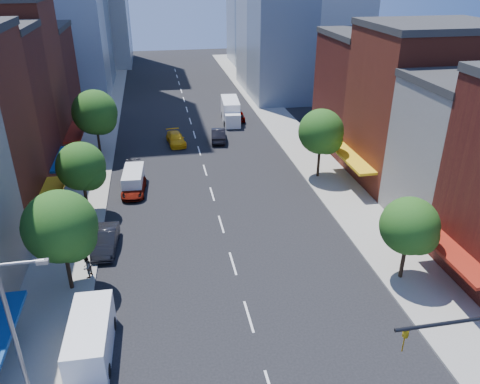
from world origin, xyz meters
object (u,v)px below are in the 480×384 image
object	(u,v)px
parked_car_rear	(133,172)
cargo_van_near	(90,340)
parked_car_second	(105,240)
traffic_car_oncoming	(218,135)
pedestrian_far	(87,267)
parked_car_third	(134,188)
taxi	(176,139)
traffic_car_far	(238,116)
box_truck	(231,111)
cargo_van_far	(134,180)

from	to	relation	value
parked_car_rear	cargo_van_near	world-z (taller)	cargo_van_near
parked_car_second	traffic_car_oncoming	bearing A→B (deg)	65.80
parked_car_rear	pedestrian_far	xyz separation A→B (m)	(-2.88, -17.31, 0.32)
parked_car_third	pedestrian_far	size ratio (longest dim) A/B	2.85
cargo_van_near	taxi	bearing A→B (deg)	79.98
taxi	parked_car_second	bearing A→B (deg)	-113.39
pedestrian_far	traffic_car_far	bearing A→B (deg)	177.31
parked_car_rear	box_truck	size ratio (longest dim) A/B	0.58
traffic_car_oncoming	traffic_car_far	xyz separation A→B (m)	(4.04, 7.94, -0.13)
traffic_car_far	box_truck	xyz separation A→B (m)	(-1.16, -0.13, 0.74)
cargo_van_far	taxi	xyz separation A→B (m)	(4.92, 12.26, -0.28)
parked_car_third	cargo_van_near	distance (m)	21.16
cargo_van_near	cargo_van_far	size ratio (longest dim) A/B	1.18
taxi	traffic_car_oncoming	world-z (taller)	traffic_car_oncoming
cargo_van_near	cargo_van_far	xyz separation A→B (m)	(2.00, 22.13, -0.19)
parked_car_second	box_truck	xyz separation A→B (m)	(15.20, 31.10, 0.64)
parked_car_second	cargo_van_far	distance (m)	10.94
parked_car_second	pedestrian_far	xyz separation A→B (m)	(-1.00, -3.74, 0.17)
parked_car_third	traffic_car_oncoming	bearing A→B (deg)	57.01
parked_car_second	pedestrian_far	size ratio (longest dim) A/B	2.95
cargo_van_near	traffic_car_oncoming	world-z (taller)	cargo_van_near
traffic_car_oncoming	parked_car_third	bearing A→B (deg)	60.12
parked_car_second	parked_car_third	distance (m)	9.89
cargo_van_near	box_truck	size ratio (longest dim) A/B	0.73
traffic_car_oncoming	traffic_car_far	bearing A→B (deg)	-109.73
traffic_car_oncoming	pedestrian_far	xyz separation A→B (m)	(-13.31, -27.03, 0.15)
traffic_car_oncoming	parked_car_second	bearing A→B (deg)	69.42
cargo_van_far	traffic_car_far	world-z (taller)	cargo_van_far
traffic_car_far	pedestrian_far	bearing A→B (deg)	67.07
pedestrian_far	cargo_van_far	bearing A→B (deg)	-167.96
cargo_van_near	box_truck	xyz separation A→B (m)	(15.20, 42.47, 0.26)
taxi	pedestrian_far	distance (m)	27.90
parked_car_second	parked_car_rear	bearing A→B (deg)	85.78
cargo_van_near	traffic_car_far	world-z (taller)	cargo_van_near
traffic_car_oncoming	box_truck	distance (m)	8.35
box_truck	pedestrian_far	xyz separation A→B (m)	(-16.20, -34.83, -0.46)
taxi	traffic_car_oncoming	xyz separation A→B (m)	(5.40, 0.27, 0.12)
cargo_van_far	pedestrian_far	bearing A→B (deg)	-97.94
parked_car_third	pedestrian_far	bearing A→B (deg)	-98.43
traffic_car_oncoming	cargo_van_near	bearing A→B (deg)	77.72
parked_car_rear	traffic_car_oncoming	bearing A→B (deg)	43.57
parked_car_rear	pedestrian_far	distance (m)	17.55
traffic_car_far	box_truck	size ratio (longest dim) A/B	0.53
cargo_van_far	box_truck	bearing A→B (deg)	60.73
traffic_car_far	parked_car_third	bearing A→B (deg)	59.79
parked_car_rear	cargo_van_far	xyz separation A→B (m)	(0.11, -2.81, 0.33)
cargo_van_far	traffic_car_oncoming	size ratio (longest dim) A/B	0.96
cargo_van_far	traffic_car_oncoming	xyz separation A→B (m)	(10.32, 12.53, -0.16)
parked_car_third	cargo_van_near	bearing A→B (deg)	-91.27
parked_car_third	cargo_van_near	size ratio (longest dim) A/B	0.83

